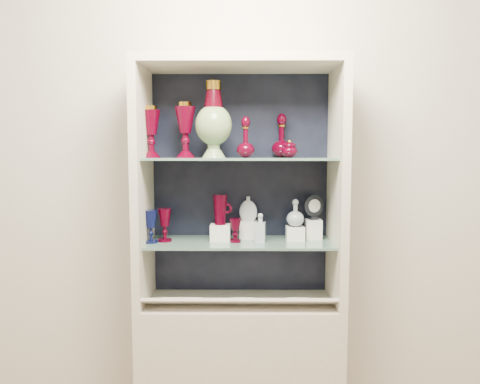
{
  "coord_description": "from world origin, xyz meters",
  "views": [
    {
      "loc": [
        0.01,
        -0.76,
        1.52
      ],
      "look_at": [
        0.0,
        1.53,
        1.3
      ],
      "focal_mm": 35.0,
      "sensor_mm": 36.0,
      "label": 1
    }
  ],
  "objects_px": {
    "enamel_urn": "(214,120)",
    "clear_round_decanter": "(295,214)",
    "pedestal_lamp_right": "(185,130)",
    "clear_square_bottle": "(260,228)",
    "ruby_decanter_a": "(246,135)",
    "pedestal_lamp_left": "(151,132)",
    "ruby_pitcher": "(220,210)",
    "flat_flask": "(248,208)",
    "lidded_bowl": "(289,148)",
    "ruby_goblet_small": "(235,230)",
    "ruby_goblet_tall": "(165,225)",
    "cameo_medallion": "(314,207)",
    "cobalt_goblet": "(151,226)",
    "ruby_decanter_b": "(282,134)"
  },
  "relations": [
    {
      "from": "pedestal_lamp_left",
      "to": "ruby_goblet_small",
      "type": "relative_size",
      "value": 2.16
    },
    {
      "from": "ruby_decanter_a",
      "to": "cobalt_goblet",
      "type": "xyz_separation_m",
      "value": [
        -0.47,
        0.0,
        -0.45
      ]
    },
    {
      "from": "clear_square_bottle",
      "to": "pedestal_lamp_right",
      "type": "bearing_deg",
      "value": 178.67
    },
    {
      "from": "ruby_pitcher",
      "to": "clear_square_bottle",
      "type": "bearing_deg",
      "value": 5.58
    },
    {
      "from": "pedestal_lamp_right",
      "to": "enamel_urn",
      "type": "bearing_deg",
      "value": -13.99
    },
    {
      "from": "lidded_bowl",
      "to": "cobalt_goblet",
      "type": "relative_size",
      "value": 0.55
    },
    {
      "from": "ruby_pitcher",
      "to": "clear_round_decanter",
      "type": "bearing_deg",
      "value": 18.64
    },
    {
      "from": "ruby_goblet_small",
      "to": "ruby_decanter_a",
      "type": "bearing_deg",
      "value": -21.27
    },
    {
      "from": "lidded_bowl",
      "to": "flat_flask",
      "type": "relative_size",
      "value": 0.68
    },
    {
      "from": "ruby_pitcher",
      "to": "enamel_urn",
      "type": "bearing_deg",
      "value": -91.28
    },
    {
      "from": "ruby_pitcher",
      "to": "flat_flask",
      "type": "distance_m",
      "value": 0.15
    },
    {
      "from": "ruby_goblet_tall",
      "to": "cameo_medallion",
      "type": "distance_m",
      "value": 0.76
    },
    {
      "from": "pedestal_lamp_right",
      "to": "lidded_bowl",
      "type": "height_order",
      "value": "pedestal_lamp_right"
    },
    {
      "from": "ruby_goblet_small",
      "to": "clear_round_decanter",
      "type": "distance_m",
      "value": 0.32
    },
    {
      "from": "clear_round_decanter",
      "to": "cameo_medallion",
      "type": "xyz_separation_m",
      "value": [
        0.1,
        0.04,
        0.03
      ]
    },
    {
      "from": "enamel_urn",
      "to": "pedestal_lamp_left",
      "type": "bearing_deg",
      "value": 169.62
    },
    {
      "from": "ruby_goblet_tall",
      "to": "cameo_medallion",
      "type": "height_order",
      "value": "cameo_medallion"
    },
    {
      "from": "ruby_decanter_a",
      "to": "cobalt_goblet",
      "type": "distance_m",
      "value": 0.65
    },
    {
      "from": "ruby_decanter_a",
      "to": "lidded_bowl",
      "type": "distance_m",
      "value": 0.23
    },
    {
      "from": "ruby_decanter_a",
      "to": "lidded_bowl",
      "type": "relative_size",
      "value": 2.45
    },
    {
      "from": "ruby_goblet_tall",
      "to": "clear_round_decanter",
      "type": "relative_size",
      "value": 1.25
    },
    {
      "from": "clear_round_decanter",
      "to": "pedestal_lamp_right",
      "type": "bearing_deg",
      "value": -176.0
    },
    {
      "from": "enamel_urn",
      "to": "clear_round_decanter",
      "type": "xyz_separation_m",
      "value": [
        0.41,
        0.07,
        -0.47
      ]
    },
    {
      "from": "enamel_urn",
      "to": "ruby_goblet_small",
      "type": "height_order",
      "value": "enamel_urn"
    },
    {
      "from": "ruby_decanter_b",
      "to": "lidded_bowl",
      "type": "distance_m",
      "value": 0.12
    },
    {
      "from": "cobalt_goblet",
      "to": "clear_square_bottle",
      "type": "xyz_separation_m",
      "value": [
        0.54,
        0.02,
        -0.01
      ]
    },
    {
      "from": "enamel_urn",
      "to": "ruby_decanter_b",
      "type": "relative_size",
      "value": 1.55
    },
    {
      "from": "ruby_pitcher",
      "to": "flat_flask",
      "type": "relative_size",
      "value": 1.16
    },
    {
      "from": "clear_square_bottle",
      "to": "ruby_decanter_a",
      "type": "bearing_deg",
      "value": -162.91
    },
    {
      "from": "pedestal_lamp_right",
      "to": "flat_flask",
      "type": "relative_size",
      "value": 2.03
    },
    {
      "from": "ruby_decanter_a",
      "to": "flat_flask",
      "type": "xyz_separation_m",
      "value": [
        0.01,
        0.12,
        -0.37
      ]
    },
    {
      "from": "ruby_decanter_b",
      "to": "cobalt_goblet",
      "type": "height_order",
      "value": "ruby_decanter_b"
    },
    {
      "from": "pedestal_lamp_right",
      "to": "clear_square_bottle",
      "type": "distance_m",
      "value": 0.61
    },
    {
      "from": "pedestal_lamp_left",
      "to": "cameo_medallion",
      "type": "bearing_deg",
      "value": 3.8
    },
    {
      "from": "pedestal_lamp_right",
      "to": "clear_square_bottle",
      "type": "bearing_deg",
      "value": -1.33
    },
    {
      "from": "enamel_urn",
      "to": "ruby_decanter_a",
      "type": "height_order",
      "value": "enamel_urn"
    },
    {
      "from": "cobalt_goblet",
      "to": "clear_round_decanter",
      "type": "height_order",
      "value": "clear_round_decanter"
    },
    {
      "from": "ruby_goblet_small",
      "to": "cameo_medallion",
      "type": "bearing_deg",
      "value": 12.42
    },
    {
      "from": "pedestal_lamp_left",
      "to": "flat_flask",
      "type": "relative_size",
      "value": 1.91
    },
    {
      "from": "clear_round_decanter",
      "to": "cameo_medallion",
      "type": "relative_size",
      "value": 1.01
    },
    {
      "from": "ruby_goblet_tall",
      "to": "flat_flask",
      "type": "xyz_separation_m",
      "value": [
        0.42,
        0.08,
        0.07
      ]
    },
    {
      "from": "clear_round_decanter",
      "to": "ruby_decanter_b",
      "type": "bearing_deg",
      "value": 130.51
    },
    {
      "from": "pedestal_lamp_right",
      "to": "flat_flask",
      "type": "bearing_deg",
      "value": 16.22
    },
    {
      "from": "pedestal_lamp_left",
      "to": "lidded_bowl",
      "type": "xyz_separation_m",
      "value": [
        0.68,
        0.0,
        -0.08
      ]
    },
    {
      "from": "ruby_decanter_a",
      "to": "pedestal_lamp_left",
      "type": "bearing_deg",
      "value": 173.47
    },
    {
      "from": "cameo_medallion",
      "to": "ruby_decanter_a",
      "type": "bearing_deg",
      "value": 175.08
    },
    {
      "from": "cobalt_goblet",
      "to": "cameo_medallion",
      "type": "relative_size",
      "value": 1.23
    },
    {
      "from": "pedestal_lamp_right",
      "to": "ruby_decanter_b",
      "type": "height_order",
      "value": "pedestal_lamp_right"
    },
    {
      "from": "ruby_decanter_b",
      "to": "cameo_medallion",
      "type": "relative_size",
      "value": 1.79
    },
    {
      "from": "flat_flask",
      "to": "clear_round_decanter",
      "type": "relative_size",
      "value": 1.0
    }
  ]
}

